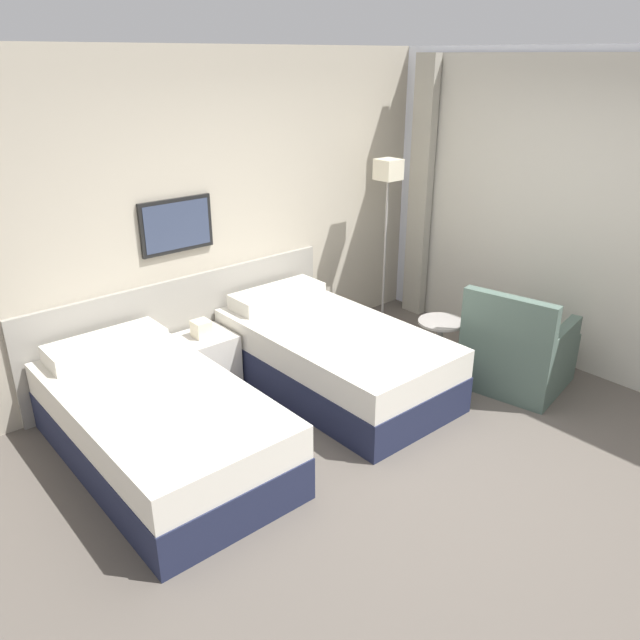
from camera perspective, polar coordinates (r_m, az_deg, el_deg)
ground_plane at (r=4.58m, az=8.92°, el=-12.12°), size 16.00×16.00×0.00m
wall_headboard at (r=5.57m, az=-8.18°, el=9.12°), size 10.00×0.10×2.70m
wall_window at (r=5.72m, az=24.51°, el=8.10°), size 0.21×4.70×2.70m
bed_near_door at (r=4.49m, az=-14.60°, el=-9.18°), size 1.08×2.02×0.67m
bed_near_window at (r=5.27m, az=1.18°, el=-3.30°), size 1.08×2.02×0.67m
nightstand at (r=5.41m, az=-10.56°, el=-3.53°), size 0.50×0.42×0.58m
floor_lamp at (r=6.17m, az=6.18°, el=11.45°), size 0.24×0.24×1.71m
side_table at (r=5.54m, az=10.91°, el=-1.56°), size 0.40×0.40×0.50m
armchair at (r=5.54m, az=17.57°, el=-2.98°), size 0.90×0.89×0.90m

